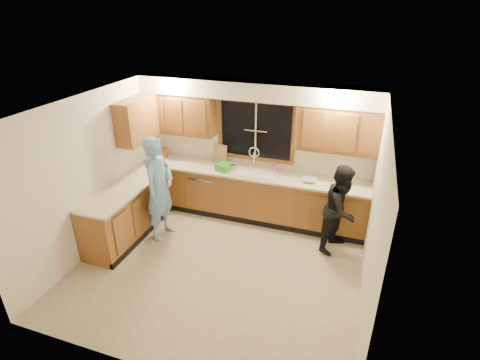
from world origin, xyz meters
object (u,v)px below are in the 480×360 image
(dishwasher, at_px, (208,190))
(man, at_px, (159,189))
(bowl, at_px, (309,180))
(soap_bottle, at_px, (275,166))
(dish_crate, at_px, (225,167))
(sink, at_px, (251,174))
(woman, at_px, (342,209))
(knife_block, at_px, (165,153))
(stove, at_px, (107,229))

(dishwasher, xyz_separation_m, man, (-0.39, -1.09, 0.49))
(man, distance_m, bowl, 2.53)
(dishwasher, xyz_separation_m, bowl, (1.92, -0.06, 0.54))
(soap_bottle, xyz_separation_m, bowl, (0.67, -0.26, -0.06))
(dish_crate, height_order, bowl, dish_crate)
(sink, relative_size, woman, 0.58)
(dishwasher, bearing_deg, knife_block, 173.68)
(sink, xyz_separation_m, woman, (1.67, -0.51, -0.13))
(dish_crate, xyz_separation_m, bowl, (1.53, 0.03, -0.03))
(stove, distance_m, soap_bottle, 3.03)
(dishwasher, relative_size, bowl, 3.51)
(stove, height_order, dish_crate, dish_crate)
(man, distance_m, dish_crate, 1.27)
(stove, height_order, knife_block, knife_block)
(dish_crate, height_order, soap_bottle, soap_bottle)
(man, height_order, bowl, man)
(soap_bottle, bearing_deg, stove, -137.59)
(sink, height_order, dishwasher, sink)
(stove, bearing_deg, sink, 45.39)
(bowl, bearing_deg, dishwasher, 178.28)
(knife_block, distance_m, soap_bottle, 2.19)
(stove, bearing_deg, dishwasher, 62.31)
(dish_crate, bearing_deg, man, -127.97)
(dishwasher, bearing_deg, man, -109.54)
(sink, xyz_separation_m, knife_block, (-1.79, 0.09, 0.15))
(soap_bottle, bearing_deg, dish_crate, -161.34)
(stove, bearing_deg, woman, 20.82)
(man, bearing_deg, soap_bottle, -50.31)
(sink, bearing_deg, woman, -16.86)
(knife_block, height_order, dish_crate, knife_block)
(man, distance_m, woman, 2.97)
(man, height_order, woman, man)
(man, relative_size, dish_crate, 6.62)
(dishwasher, distance_m, dish_crate, 0.70)
(stove, distance_m, woman, 3.72)
(man, relative_size, bowl, 7.72)
(man, height_order, dish_crate, man)
(man, xyz_separation_m, dish_crate, (0.78, 1.00, 0.08))
(stove, relative_size, bowl, 3.85)
(knife_block, xyz_separation_m, soap_bottle, (2.19, 0.09, -0.01))
(knife_block, bearing_deg, sink, -16.21)
(dishwasher, distance_m, stove, 2.04)
(man, relative_size, woman, 1.22)
(dishwasher, relative_size, man, 0.45)
(sink, bearing_deg, soap_bottle, 24.75)
(stove, xyz_separation_m, soap_bottle, (2.20, 2.01, 0.56))
(man, bearing_deg, woman, -76.89)
(sink, bearing_deg, stove, -134.61)
(woman, height_order, bowl, woman)
(stove, relative_size, soap_bottle, 5.28)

